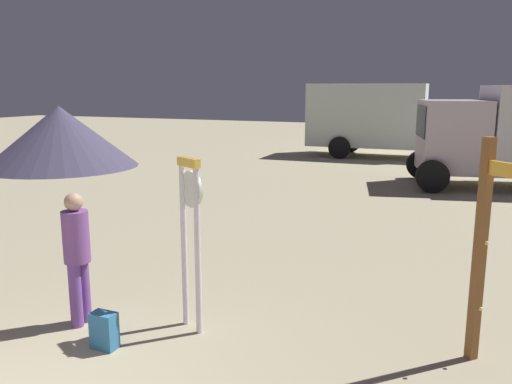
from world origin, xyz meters
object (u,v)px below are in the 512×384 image
backpack (105,331)px  box_truck_far (384,118)px  standing_clock (191,226)px  person_near_clock (77,252)px  dome_tent (60,137)px

backpack → box_truck_far: size_ratio=0.06×
standing_clock → backpack: standing_clock is taller
person_near_clock → dome_tent: (-9.76, 9.96, 0.20)m
person_near_clock → dome_tent: 13.95m
backpack → standing_clock: bearing=51.7°
person_near_clock → backpack: size_ratio=3.94×
standing_clock → person_near_clock: standing_clock is taller
standing_clock → dome_tent: 14.61m
standing_clock → person_near_clock: size_ratio=1.26×
standing_clock → box_truck_far: 17.08m
standing_clock → box_truck_far: bearing=92.6°
box_truck_far → standing_clock: bearing=-87.4°
standing_clock → dome_tent: dome_tent is taller
person_near_clock → dome_tent: bearing=134.4°
person_near_clock → backpack: (0.67, -0.38, -0.71)m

